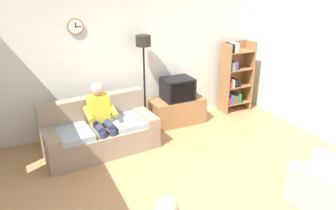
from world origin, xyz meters
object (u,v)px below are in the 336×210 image
Objects in this scene: tv_stand at (177,111)px; tv at (178,89)px; floor_lamp at (143,57)px; armchair_near_bookshelf at (334,187)px; bookshelf at (234,78)px; person_on_couch at (101,115)px; couch at (100,133)px.

tv is at bearing -90.00° from tv_stand.
floor_lamp is 1.81× the size of armchair_near_bookshelf.
bookshelf is 3.21m from person_on_couch.
bookshelf is 1.27× the size of person_on_couch.
armchair_near_bookshelf is at bearing -48.76° from person_on_couch.
armchair_near_bookshelf reaches higher than tv_stand.
armchair_near_bookshelf is 3.62m from person_on_couch.
tv reaches higher than tv_stand.
couch reaches higher than tv_stand.
floor_lamp is at bearing 31.54° from person_on_couch.
person_on_couch reaches higher than couch.
armchair_near_bookshelf is (1.34, -3.34, -1.16)m from floor_lamp.
floor_lamp reaches higher than couch.
tv is at bearing 13.08° from couch.
person_on_couch reaches higher than armchair_near_bookshelf.
floor_lamp reaches higher than bookshelf.
armchair_near_bookshelf is 0.83× the size of person_on_couch.
bookshelf is at bearing 76.68° from armchair_near_bookshelf.
tv_stand is at bearing 13.85° from couch.
bookshelf is 3.44m from armchair_near_bookshelf.
tv is 3.32m from armchair_near_bookshelf.
tv_stand is at bearing 101.74° from armchair_near_bookshelf.
person_on_couch is (-1.70, -0.51, -0.05)m from tv.
couch is 3.27× the size of tv.
tv is 0.59× the size of armchair_near_bookshelf.
couch is 3.25m from bookshelf.
couch is 1.82m from tv.
couch is at bearing -153.62° from floor_lamp.
floor_lamp is (-0.67, 0.10, 1.18)m from tv_stand.
bookshelf is (1.46, 0.10, 0.01)m from tv.
tv reaches higher than armchair_near_bookshelf.
tv_stand is at bearing 17.46° from person_on_couch.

